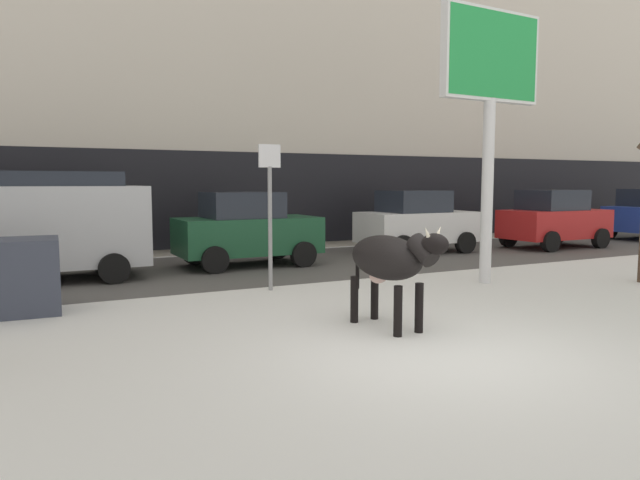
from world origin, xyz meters
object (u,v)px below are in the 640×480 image
(billboard, at_px, (491,72))
(dumpster, at_px, (1,277))
(car_white_hatchback, at_px, (416,222))
(car_red_hatchback, at_px, (554,219))
(cow_black, at_px, (389,260))
(street_sign, at_px, (270,205))
(pedestrian_near_billboard, at_px, (269,223))
(car_darkgreen_hatchback, at_px, (247,229))
(car_silver_van, at_px, (32,224))

(billboard, height_order, dumpster, billboard)
(billboard, height_order, car_white_hatchback, billboard)
(car_red_hatchback, distance_m, dumpster, 15.86)
(cow_black, xyz_separation_m, street_sign, (-0.37, 3.57, 0.68))
(pedestrian_near_billboard, bearing_deg, cow_black, -102.21)
(car_darkgreen_hatchback, xyz_separation_m, car_red_hatchback, (10.25, -0.56, 0.00))
(billboard, relative_size, car_darkgreen_hatchback, 1.58)
(car_red_hatchback, xyz_separation_m, street_sign, (-11.00, -2.80, 0.74))
(car_darkgreen_hatchback, height_order, pedestrian_near_billboard, car_darkgreen_hatchback)
(car_silver_van, bearing_deg, street_sign, -37.02)
(car_silver_van, relative_size, dumpster, 2.71)
(car_white_hatchback, distance_m, car_red_hatchback, 4.85)
(dumpster, height_order, street_sign, street_sign)
(car_red_hatchback, bearing_deg, pedestrian_near_billboard, 159.08)
(cow_black, relative_size, dumpster, 1.13)
(car_darkgreen_hatchback, bearing_deg, cow_black, -93.09)
(cow_black, relative_size, street_sign, 0.68)
(car_red_hatchback, relative_size, street_sign, 1.25)
(car_silver_van, height_order, car_red_hatchback, car_silver_van)
(billboard, bearing_deg, pedestrian_near_billboard, 104.27)
(pedestrian_near_billboard, relative_size, street_sign, 0.61)
(car_white_hatchback, height_order, street_sign, street_sign)
(car_darkgreen_hatchback, relative_size, pedestrian_near_billboard, 2.03)
(car_silver_van, relative_size, car_darkgreen_hatchback, 1.31)
(car_silver_van, distance_m, street_sign, 5.14)
(cow_black, bearing_deg, street_sign, 95.88)
(car_white_hatchback, xyz_separation_m, pedestrian_near_billboard, (-3.78, 2.34, -0.05))
(billboard, bearing_deg, dumpster, 172.03)
(billboard, relative_size, dumpster, 3.27)
(car_red_hatchback, xyz_separation_m, dumpster, (-15.60, -2.83, -0.33))
(pedestrian_near_billboard, bearing_deg, car_silver_van, -155.47)
(cow_black, relative_size, car_red_hatchback, 0.55)
(car_white_hatchback, distance_m, pedestrian_near_billboard, 4.45)
(pedestrian_near_billboard, height_order, street_sign, street_sign)
(cow_black, bearing_deg, car_white_hatchback, 51.18)
(cow_black, distance_m, car_white_hatchback, 9.36)
(billboard, relative_size, car_silver_van, 1.20)
(billboard, distance_m, pedestrian_near_billboard, 8.33)
(car_darkgreen_hatchback, relative_size, street_sign, 1.25)
(car_red_hatchback, bearing_deg, street_sign, -165.69)
(cow_black, distance_m, car_red_hatchback, 12.39)
(car_darkgreen_hatchback, bearing_deg, car_red_hatchback, -3.14)
(street_sign, bearing_deg, car_red_hatchback, 14.31)
(cow_black, relative_size, car_white_hatchback, 0.55)
(billboard, bearing_deg, car_silver_van, 152.58)
(car_silver_van, bearing_deg, car_red_hatchback, -1.07)
(pedestrian_near_billboard, height_order, dumpster, pedestrian_near_billboard)
(car_darkgreen_hatchback, bearing_deg, billboard, -52.37)
(car_silver_van, bearing_deg, cow_black, -56.17)
(car_silver_van, xyz_separation_m, street_sign, (4.09, -3.09, 0.43))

